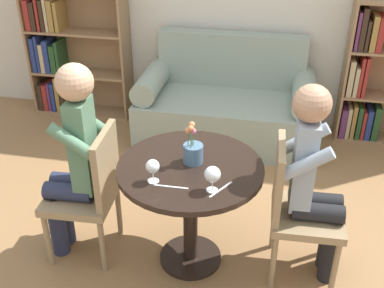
# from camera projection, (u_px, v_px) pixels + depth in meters

# --- Properties ---
(ground_plane) EXTENTS (16.00, 16.00, 0.00)m
(ground_plane) POSITION_uv_depth(u_px,v_px,m) (191.00, 258.00, 3.16)
(ground_plane) COLOR olive
(round_table) EXTENTS (0.86, 0.86, 0.72)m
(round_table) POSITION_uv_depth(u_px,v_px,m) (190.00, 188.00, 2.88)
(round_table) COLOR black
(round_table) RESTS_ON ground_plane
(couch) EXTENTS (1.59, 0.80, 0.92)m
(couch) POSITION_uv_depth(u_px,v_px,m) (227.00, 106.00, 4.44)
(couch) COLOR gray
(couch) RESTS_ON ground_plane
(bookshelf_left) EXTENTS (0.99, 0.28, 1.29)m
(bookshelf_left) POSITION_uv_depth(u_px,v_px,m) (67.00, 52.00, 4.78)
(bookshelf_left) COLOR #93704C
(bookshelf_left) RESTS_ON ground_plane
(chair_left) EXTENTS (0.44, 0.44, 0.90)m
(chair_left) POSITION_uv_depth(u_px,v_px,m) (91.00, 189.00, 2.99)
(chair_left) COLOR #937A56
(chair_left) RESTS_ON ground_plane
(chair_right) EXTENTS (0.44, 0.44, 0.90)m
(chair_right) POSITION_uv_depth(u_px,v_px,m) (296.00, 206.00, 2.85)
(chair_right) COLOR #937A56
(chair_right) RESTS_ON ground_plane
(person_left) EXTENTS (0.43, 0.35, 1.32)m
(person_left) POSITION_uv_depth(u_px,v_px,m) (73.00, 158.00, 2.89)
(person_left) COLOR #282D47
(person_left) RESTS_ON ground_plane
(person_right) EXTENTS (0.43, 0.35, 1.27)m
(person_right) POSITION_uv_depth(u_px,v_px,m) (315.00, 181.00, 2.75)
(person_right) COLOR black
(person_right) RESTS_ON ground_plane
(wine_glass_left) EXTENTS (0.08, 0.08, 0.14)m
(wine_glass_left) POSITION_uv_depth(u_px,v_px,m) (153.00, 167.00, 2.62)
(wine_glass_left) COLOR white
(wine_glass_left) RESTS_ON round_table
(wine_glass_right) EXTENTS (0.09, 0.09, 0.15)m
(wine_glass_right) POSITION_uv_depth(u_px,v_px,m) (213.00, 175.00, 2.54)
(wine_glass_right) COLOR white
(wine_glass_right) RESTS_ON round_table
(flower_vase) EXTENTS (0.12, 0.12, 0.27)m
(flower_vase) POSITION_uv_depth(u_px,v_px,m) (193.00, 151.00, 2.80)
(flower_vase) COLOR slate
(flower_vase) RESTS_ON round_table
(knife_left_setting) EXTENTS (0.11, 0.17, 0.00)m
(knife_left_setting) POSITION_uv_depth(u_px,v_px,m) (221.00, 189.00, 2.60)
(knife_left_setting) COLOR silver
(knife_left_setting) RESTS_ON round_table
(fork_left_setting) EXTENTS (0.19, 0.01, 0.00)m
(fork_left_setting) POSITION_uv_depth(u_px,v_px,m) (171.00, 187.00, 2.62)
(fork_left_setting) COLOR silver
(fork_left_setting) RESTS_ON round_table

